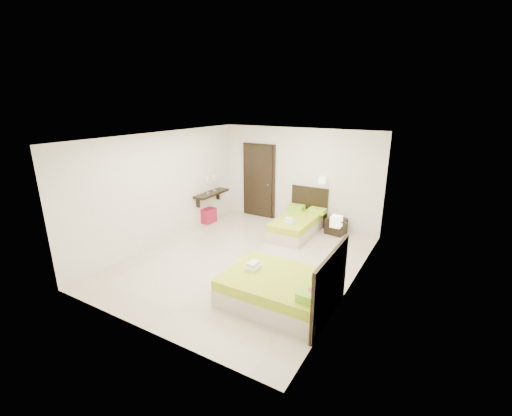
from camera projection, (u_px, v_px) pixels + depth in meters
The scene contains 7 objects.
floor at pixel (245, 260), 7.35m from camera, with size 5.50×5.50×0.00m, color beige.
bed_single at pixel (298, 224), 8.73m from camera, with size 1.03×1.71×1.41m.
bed_double at pixel (283, 289), 5.71m from camera, with size 1.82×1.54×1.50m.
nightstand at pixel (336, 226), 8.74m from camera, with size 0.46×0.41×0.41m, color black.
ottoman at pixel (207, 215), 9.57m from camera, with size 0.40×0.40×0.40m, color maroon.
door at pixel (259, 181), 9.84m from camera, with size 1.02×0.15×2.14m.
console_shelf at pixel (211, 194), 9.43m from camera, with size 0.35×1.20×0.78m.
Camera 1 is at (3.56, -5.65, 3.28)m, focal length 24.00 mm.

